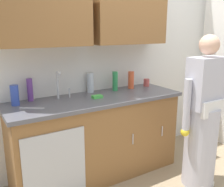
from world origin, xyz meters
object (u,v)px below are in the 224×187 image
at_px(bottle_cleaner_spray, 15,95).
at_px(cup_by_sink, 146,83).
at_px(sink, 67,103).
at_px(bottle_water_short, 115,81).
at_px(bottle_soap, 90,83).
at_px(knife_on_counter, 32,108).
at_px(person_at_sink, 202,124).
at_px(bottle_dish_liquid, 30,90).
at_px(sponge, 97,97).
at_px(bottle_water_tall, 131,80).

relative_size(bottle_cleaner_spray, cup_by_sink, 2.12).
distance_m(sink, bottle_water_short, 0.72).
xyz_separation_m(sink, bottle_soap, (0.39, 0.23, 0.13)).
height_order(bottle_cleaner_spray, knife_on_counter, bottle_cleaner_spray).
bearing_deg(bottle_cleaner_spray, bottle_soap, 6.32).
xyz_separation_m(person_at_sink, bottle_dish_liquid, (-1.51, 0.97, 0.37)).
height_order(bottle_dish_liquid, cup_by_sink, bottle_dish_liquid).
height_order(sink, bottle_dish_liquid, sink).
bearing_deg(bottle_soap, sponge, -101.77).
xyz_separation_m(sink, bottle_cleaner_spray, (-0.48, 0.14, 0.12)).
bearing_deg(bottle_cleaner_spray, bottle_water_short, 0.86).
bearing_deg(sponge, cup_by_sink, 12.78).
bearing_deg(knife_on_counter, person_at_sink, -168.55).
height_order(person_at_sink, knife_on_counter, person_at_sink).
bearing_deg(knife_on_counter, sink, -136.89).
height_order(sink, knife_on_counter, sink).
distance_m(sink, bottle_soap, 0.47).
xyz_separation_m(bottle_water_tall, knife_on_counter, (-1.29, -0.20, -0.10)).
bearing_deg(bottle_water_tall, bottle_soap, 171.55).
relative_size(knife_on_counter, sponge, 2.18).
height_order(sink, bottle_water_tall, sink).
xyz_separation_m(person_at_sink, bottle_water_short, (-0.52, 0.91, 0.36)).
relative_size(sink, bottle_water_tall, 2.33).
height_order(cup_by_sink, sponge, cup_by_sink).
bearing_deg(bottle_dish_liquid, bottle_water_tall, -3.18).
relative_size(bottle_dish_liquid, cup_by_sink, 2.47).
xyz_separation_m(bottle_soap, bottle_dish_liquid, (-0.70, -0.01, 0.00)).
bearing_deg(sink, knife_on_counter, -172.40).
xyz_separation_m(bottle_water_short, cup_by_sink, (0.48, -0.00, -0.07)).
xyz_separation_m(bottle_cleaner_spray, sponge, (0.81, -0.18, -0.09)).
bearing_deg(bottle_cleaner_spray, person_at_sink, -27.81).
bearing_deg(bottle_dish_liquid, bottle_soap, 0.85).
xyz_separation_m(sink, bottle_dish_liquid, (-0.31, 0.22, 0.13)).
relative_size(bottle_water_tall, bottle_dish_liquid, 0.91).
xyz_separation_m(bottle_water_tall, sponge, (-0.59, -0.19, -0.09)).
bearing_deg(bottle_soap, knife_on_counter, -159.75).
bearing_deg(bottle_water_tall, sponge, -161.75).
relative_size(person_at_sink, sponge, 14.73).
distance_m(sink, person_at_sink, 1.44).
height_order(bottle_water_short, bottle_dish_liquid, bottle_dish_liquid).
bearing_deg(cup_by_sink, bottle_cleaner_spray, -179.55).
xyz_separation_m(cup_by_sink, knife_on_counter, (-1.54, -0.20, -0.04)).
relative_size(bottle_dish_liquid, sponge, 2.15).
xyz_separation_m(person_at_sink, knife_on_counter, (-1.57, 0.70, 0.25)).
height_order(person_at_sink, bottle_dish_liquid, person_at_sink).
distance_m(person_at_sink, bottle_soap, 1.33).
distance_m(person_at_sink, sponge, 1.15).
distance_m(bottle_dish_liquid, cup_by_sink, 1.48).
bearing_deg(person_at_sink, bottle_water_short, 119.72).
bearing_deg(sponge, person_at_sink, -39.31).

